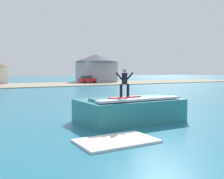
{
  "coord_description": "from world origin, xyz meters",
  "views": [
    {
      "loc": [
        -10.62,
        -14.64,
        3.06
      ],
      "look_at": [
        -1.94,
        0.74,
        1.79
      ],
      "focal_mm": 42.43,
      "sensor_mm": 36.0,
      "label": 1
    }
  ],
  "objects_px": {
    "car_far_shore": "(87,80)",
    "house_gabled_white": "(96,66)",
    "surfboard": "(125,97)",
    "surfer": "(125,81)",
    "wave_crest": "(130,110)"
  },
  "relations": [
    {
      "from": "surfer",
      "to": "house_gabled_white",
      "type": "distance_m",
      "value": 54.97
    },
    {
      "from": "car_far_shore",
      "to": "house_gabled_white",
      "type": "height_order",
      "value": "house_gabled_white"
    },
    {
      "from": "surfboard",
      "to": "surfer",
      "type": "bearing_deg",
      "value": 89.41
    },
    {
      "from": "surfboard",
      "to": "car_far_shore",
      "type": "bearing_deg",
      "value": 68.47
    },
    {
      "from": "surfboard",
      "to": "car_far_shore",
      "type": "distance_m",
      "value": 47.55
    },
    {
      "from": "surfer",
      "to": "house_gabled_white",
      "type": "relative_size",
      "value": 0.15
    },
    {
      "from": "wave_crest",
      "to": "house_gabled_white",
      "type": "height_order",
      "value": "house_gabled_white"
    },
    {
      "from": "car_far_shore",
      "to": "surfer",
      "type": "bearing_deg",
      "value": -111.56
    },
    {
      "from": "surfer",
      "to": "car_far_shore",
      "type": "relative_size",
      "value": 0.42
    },
    {
      "from": "surfer",
      "to": "surfboard",
      "type": "bearing_deg",
      "value": -90.59
    },
    {
      "from": "house_gabled_white",
      "to": "surfer",
      "type": "bearing_deg",
      "value": -114.36
    },
    {
      "from": "surfer",
      "to": "car_far_shore",
      "type": "height_order",
      "value": "surfer"
    },
    {
      "from": "wave_crest",
      "to": "house_gabled_white",
      "type": "distance_m",
      "value": 54.38
    },
    {
      "from": "wave_crest",
      "to": "car_far_shore",
      "type": "height_order",
      "value": "car_far_shore"
    },
    {
      "from": "car_far_shore",
      "to": "house_gabled_white",
      "type": "distance_m",
      "value": 8.48
    }
  ]
}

